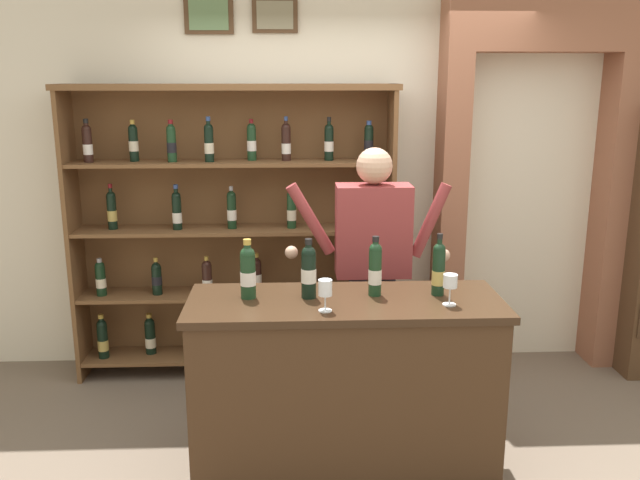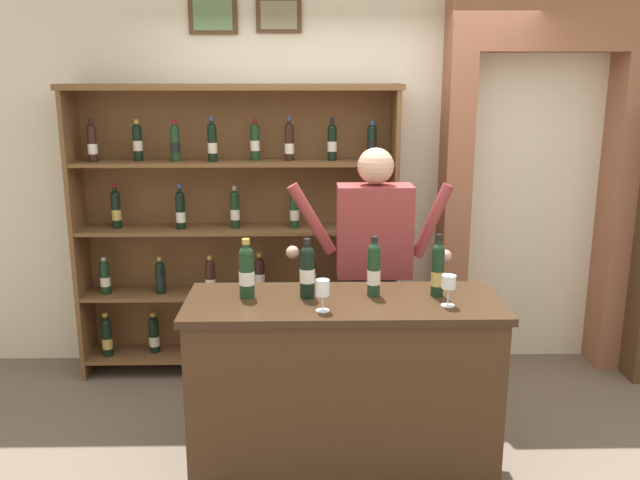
% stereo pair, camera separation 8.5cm
% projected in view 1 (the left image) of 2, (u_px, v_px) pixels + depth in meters
% --- Properties ---
extents(ground_plane, '(14.00, 14.00, 0.02)m').
position_uv_depth(ground_plane, '(356.00, 467.00, 3.68)').
color(ground_plane, '#6B5B4C').
extents(back_wall, '(12.00, 0.19, 3.19)m').
position_uv_depth(back_wall, '(338.00, 147.00, 4.83)').
color(back_wall, beige).
rests_on(back_wall, ground).
extents(wine_shelf, '(2.25, 0.35, 2.04)m').
position_uv_depth(wine_shelf, '(234.00, 226.00, 4.65)').
color(wine_shelf, brown).
rests_on(wine_shelf, ground).
extents(archway_doorway, '(1.35, 0.45, 2.64)m').
position_uv_depth(archway_doorway, '(530.00, 161.00, 4.77)').
color(archway_doorway, '#935B42').
rests_on(archway_doorway, ground).
extents(tasting_counter, '(1.63, 0.61, 0.97)m').
position_uv_depth(tasting_counter, '(344.00, 386.00, 3.56)').
color(tasting_counter, '#422B19').
rests_on(tasting_counter, ground).
extents(shopkeeper, '(1.01, 0.22, 1.68)m').
position_uv_depth(shopkeeper, '(373.00, 251.00, 4.06)').
color(shopkeeper, '#2D3347').
rests_on(shopkeeper, ground).
extents(tasting_bottle_super_tuscan, '(0.08, 0.08, 0.31)m').
position_uv_depth(tasting_bottle_super_tuscan, '(248.00, 271.00, 3.43)').
color(tasting_bottle_super_tuscan, '#19381E').
rests_on(tasting_bottle_super_tuscan, tasting_counter).
extents(tasting_bottle_riserva, '(0.08, 0.08, 0.31)m').
position_uv_depth(tasting_bottle_riserva, '(309.00, 270.00, 3.44)').
color(tasting_bottle_riserva, black).
rests_on(tasting_bottle_riserva, tasting_counter).
extents(tasting_bottle_brunello, '(0.07, 0.07, 0.32)m').
position_uv_depth(tasting_bottle_brunello, '(375.00, 268.00, 3.48)').
color(tasting_bottle_brunello, '#19381E').
rests_on(tasting_bottle_brunello, tasting_counter).
extents(tasting_bottle_grappa, '(0.07, 0.07, 0.33)m').
position_uv_depth(tasting_bottle_grappa, '(439.00, 269.00, 3.48)').
color(tasting_bottle_grappa, black).
rests_on(tasting_bottle_grappa, tasting_counter).
extents(wine_glass_right, '(0.07, 0.07, 0.16)m').
position_uv_depth(wine_glass_right, '(450.00, 283.00, 3.33)').
color(wine_glass_right, silver).
rests_on(wine_glass_right, tasting_counter).
extents(wine_glass_center, '(0.07, 0.07, 0.16)m').
position_uv_depth(wine_glass_center, '(325.00, 289.00, 3.24)').
color(wine_glass_center, silver).
rests_on(wine_glass_center, tasting_counter).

